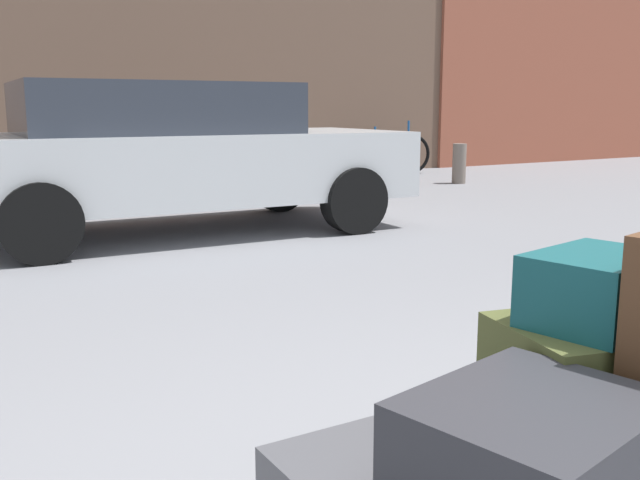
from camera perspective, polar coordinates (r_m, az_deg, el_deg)
luggage_cart at (r=2.03m, az=18.55°, el=-17.26°), size 1.34×0.81×0.34m
suitcase_olive_front_right at (r=2.16m, az=20.92°, el=-9.74°), size 0.57×0.51×0.27m
suitcase_charcoal_front_left at (r=1.66m, az=16.60°, el=-16.15°), size 0.61×0.54×0.25m
duffel_bag_teal_topmost_pile at (r=2.09m, az=21.34°, el=-3.68°), size 0.44×0.36×0.20m
parked_car at (r=6.97m, az=-11.49°, el=6.77°), size 4.37×2.06×1.42m
bicycle_leaning at (r=12.96m, az=5.25°, el=6.88°), size 1.72×0.47×0.96m
bollard_kerb_near at (r=9.38m, az=-8.15°, el=5.07°), size 0.22×0.22×0.63m
bollard_kerb_mid at (r=9.97m, az=-0.96°, el=5.50°), size 0.22×0.22×0.63m
bollard_kerb_far at (r=10.75m, az=5.67°, el=5.82°), size 0.22×0.22×0.63m
bollard_corner at (r=11.61m, az=11.08°, el=6.02°), size 0.22×0.22×0.63m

